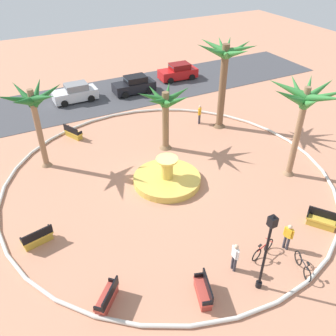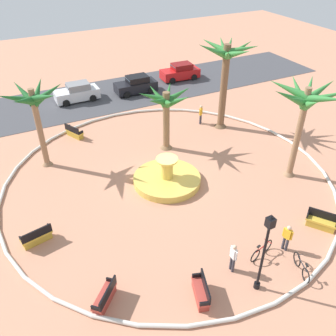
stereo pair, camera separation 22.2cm
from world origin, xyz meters
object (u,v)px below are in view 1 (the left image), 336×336
object	(u,v)px
fountain	(167,179)
person_pedestrian_stroll	(200,113)
bench_southwest	(107,298)
parked_car_third	(178,72)
bench_east	(203,292)
bench_southeast	(38,238)
bicycle_by_lamppost	(303,266)
palm_tree_by_curb	(165,106)
palm_tree_far_side	(225,63)
parked_car_leftmost	(75,93)
bicycle_red_frame	(263,250)
palm_tree_mid_plaza	(305,103)
person_cyclist_photo	(288,236)
parked_car_second	(134,85)
palm_tree_near_fountain	(33,106)
lamppost	(267,247)
person_cyclist_helmet	(235,256)
bench_north	(73,133)
bench_west	(321,221)

from	to	relation	value
fountain	person_pedestrian_stroll	bearing A→B (deg)	44.72
bench_southwest	parked_car_third	xyz separation A→B (m)	(15.84, 22.44, 0.43)
bench_southwest	person_pedestrian_stroll	size ratio (longest dim) A/B	0.93
bench_east	bench_southwest	size ratio (longest dim) A/B	1.12
bench_southeast	bicycle_by_lamppost	world-z (taller)	bench_southeast
palm_tree_by_curb	palm_tree_far_side	world-z (taller)	palm_tree_far_side
parked_car_leftmost	bicycle_red_frame	bearing A→B (deg)	-82.22
palm_tree_mid_plaza	bench_east	size ratio (longest dim) A/B	3.80
palm_tree_by_curb	bench_southeast	size ratio (longest dim) A/B	2.79
bench_southwest	person_pedestrian_stroll	distance (m)	17.92
bench_southwest	person_cyclist_photo	bearing A→B (deg)	-6.88
palm_tree_mid_plaza	parked_car_second	world-z (taller)	palm_tree_mid_plaza
palm_tree_near_fountain	parked_car_third	xyz separation A→B (m)	(15.89, 10.17, -3.68)
bench_southwest	parked_car_second	world-z (taller)	parked_car_second
lamppost	person_cyclist_helmet	bearing A→B (deg)	108.48
bench_east	palm_tree_by_curb	bearing A→B (deg)	70.38
bench_north	parked_car_third	bearing A→B (deg)	28.54
palm_tree_mid_plaza	bench_southeast	xyz separation A→B (m)	(-16.00, 1.25, -4.77)
palm_tree_near_fountain	bench_southwest	bearing A→B (deg)	-89.75
bicycle_by_lamppost	parked_car_third	distance (m)	26.00
palm_tree_far_side	bench_southwest	world-z (taller)	palm_tree_far_side
bench_southeast	bench_north	bearing A→B (deg)	65.49
lamppost	parked_car_second	size ratio (longest dim) A/B	1.10
palm_tree_mid_plaza	parked_car_third	xyz separation A→B (m)	(1.84, 18.61, -4.34)
palm_tree_by_curb	person_cyclist_photo	xyz separation A→B (m)	(0.95, -11.66, -2.49)
palm_tree_by_curb	bicycle_by_lamppost	xyz separation A→B (m)	(0.62, -13.15, -3.01)
bicycle_by_lamppost	palm_tree_near_fountain	bearing A→B (deg)	120.95
lamppost	bicycle_by_lamppost	xyz separation A→B (m)	(2.40, -0.25, -2.20)
bench_east	lamppost	xyz separation A→B (m)	(2.57, -0.69, 2.23)
palm_tree_far_side	bench_east	distance (m)	17.20
bench_east	bicycle_by_lamppost	distance (m)	5.06
palm_tree_far_side	parked_car_leftmost	size ratio (longest dim) A/B	1.72
bench_north	bicycle_red_frame	world-z (taller)	bench_north
palm_tree_by_curb	bench_southeast	distance (m)	12.00
fountain	bench_southeast	world-z (taller)	fountain
bicycle_by_lamppost	fountain	bearing A→B (deg)	104.86
bench_west	bench_southeast	world-z (taller)	same
fountain	parked_car_second	distance (m)	14.99
bench_west	bench_southwest	world-z (taller)	same
bench_east	bench_west	xyz separation A→B (m)	(8.18, 0.92, 0.00)
bench_southeast	parked_car_leftmost	bearing A→B (deg)	68.28
palm_tree_mid_plaza	person_cyclist_helmet	bearing A→B (deg)	-148.86
bench_southeast	palm_tree_mid_plaza	bearing A→B (deg)	-4.47
bench_west	person_cyclist_helmet	distance (m)	6.10
palm_tree_by_curb	bench_southwest	distance (m)	13.73
palm_tree_by_curb	parked_car_second	distance (m)	11.13
bench_north	parked_car_third	distance (m)	15.02
bench_east	person_pedestrian_stroll	size ratio (longest dim) A/B	1.04
bench_north	bicycle_red_frame	size ratio (longest dim) A/B	0.99
fountain	bench_west	world-z (taller)	fountain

